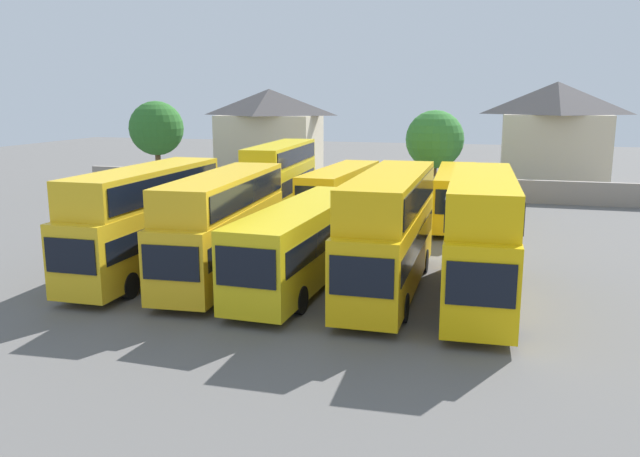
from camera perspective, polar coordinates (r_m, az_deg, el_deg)
name	(u,v)px	position (r m, az deg, el deg)	size (l,w,h in m)	color
ground	(376,214)	(45.23, 4.97, 1.26)	(140.00, 140.00, 0.00)	#605E5B
depot_boundary_wall	(393,187)	(52.83, 6.53, 3.73)	(56.00, 0.50, 1.80)	gray
bus_1	(146,215)	(30.47, -15.24, 1.13)	(2.59, 10.98, 4.97)	yellow
bus_2	(224,221)	(29.05, -8.59, 0.68)	(3.17, 11.14, 4.75)	gold
bus_3	(303,240)	(27.94, -1.55, -1.03)	(3.14, 12.16, 3.54)	yellow
bus_4	(390,226)	(26.94, 6.21, 0.21)	(2.62, 11.47, 5.04)	#EBB40F
bus_5	(481,232)	(26.21, 14.10, -0.32)	(2.83, 11.03, 5.11)	yellow
bus_6	(280,175)	(44.73, -3.55, 4.77)	(3.11, 11.81, 4.92)	yellow
bus_7	(341,189)	(43.60, 1.85, 3.49)	(3.27, 11.66, 3.39)	yellow
bus_8	(407,193)	(42.59, 7.79, 3.13)	(2.81, 11.60, 3.31)	yellow
bus_9	(456,194)	(42.27, 12.03, 3.06)	(2.83, 11.14, 3.51)	yellow
house_terrace_left	(270,133)	(64.44, -4.51, 8.43)	(9.88, 6.67, 8.84)	beige
house_terrace_centre	(554,134)	(61.65, 20.14, 7.89)	(9.43, 6.84, 9.42)	beige
tree_left_of_lot	(156,129)	(55.99, -14.35, 8.61)	(4.52, 4.52, 7.77)	brown
tree_behind_wall	(435,140)	(54.57, 10.17, 7.79)	(4.83, 4.83, 7.04)	brown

